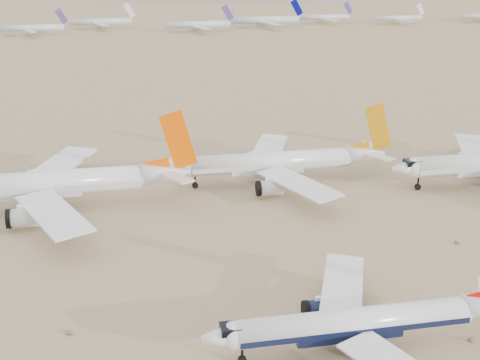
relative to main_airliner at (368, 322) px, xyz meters
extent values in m
cylinder|color=white|center=(-1.97, 0.00, 0.19)|extent=(32.47, 3.84, 3.84)
cube|color=black|center=(-1.97, 0.00, -0.29)|extent=(31.82, 3.90, 0.86)
sphere|color=white|center=(-18.20, 0.00, 0.19)|extent=(3.84, 3.84, 3.84)
cube|color=black|center=(-18.77, 0.00, 1.24)|extent=(2.69, 2.49, 0.96)
cube|color=white|center=(0.54, 11.39, -0.48)|extent=(12.54, 19.76, 0.60)
cylinder|color=black|center=(-3.77, 7.98, -2.21)|extent=(4.51, 2.76, 2.76)
cylinder|color=black|center=(-17.24, 0.00, -3.65)|extent=(1.15, 0.48, 1.15)
cylinder|color=black|center=(-0.61, -2.69, -3.42)|extent=(1.61, 0.96, 1.61)
cylinder|color=black|center=(-0.61, 2.69, -3.42)|extent=(1.61, 0.96, 1.61)
sphere|color=white|center=(32.65, 55.40, 1.06)|extent=(4.60, 4.60, 4.60)
cube|color=black|center=(31.96, 55.40, 2.33)|extent=(3.22, 2.99, 1.15)
cube|color=white|center=(54.54, 68.75, 0.26)|extent=(14.65, 23.08, 0.71)
cylinder|color=silver|center=(49.50, 64.77, -1.82)|extent=(5.27, 3.31, 3.31)
cylinder|color=black|center=(33.80, 55.40, -3.54)|extent=(1.38, 0.57, 1.38)
cylinder|color=white|center=(2.72, 66.08, 0.92)|extent=(36.82, 4.47, 4.47)
cube|color=silver|center=(2.72, 66.08, 0.36)|extent=(36.08, 4.54, 1.01)
sphere|color=white|center=(-15.68, 66.08, 0.92)|extent=(4.47, 4.47, 4.47)
cube|color=black|center=(-16.36, 66.08, 2.15)|extent=(3.13, 2.91, 1.12)
cone|color=white|center=(25.48, 66.08, 1.26)|extent=(9.20, 4.47, 4.47)
cube|color=white|center=(5.57, 53.11, 0.14)|extent=(14.22, 22.41, 0.69)
cube|color=white|center=(27.27, 61.83, 1.82)|extent=(5.84, 7.64, 0.27)
cylinder|color=silver|center=(0.68, 56.97, -1.88)|extent=(5.11, 3.22, 3.22)
cube|color=white|center=(5.57, 79.06, 0.14)|extent=(14.22, 22.41, 0.69)
cube|color=white|center=(27.27, 70.33, 1.82)|extent=(5.84, 7.64, 0.27)
cylinder|color=silver|center=(0.68, 75.19, -1.88)|extent=(5.11, 3.22, 3.22)
cube|color=orange|center=(28.03, 66.08, 7.63)|extent=(6.98, 0.36, 11.50)
cylinder|color=black|center=(-14.57, 66.08, -3.55)|extent=(1.34, 0.56, 1.34)
cylinder|color=black|center=(4.26, 62.95, -3.29)|extent=(1.88, 1.12, 1.88)
cylinder|color=black|center=(4.26, 69.21, -3.29)|extent=(1.88, 1.12, 1.88)
cylinder|color=white|center=(-46.90, 59.93, 1.55)|extent=(41.10, 5.02, 5.02)
cube|color=silver|center=(-46.90, 59.93, 0.92)|extent=(40.27, 5.10, 1.13)
cone|color=white|center=(-21.50, 59.93, 1.93)|extent=(10.27, 5.02, 5.02)
cube|color=white|center=(-43.72, 45.44, 0.67)|extent=(15.87, 25.01, 0.78)
cube|color=white|center=(-19.50, 55.18, 2.56)|extent=(6.52, 8.53, 0.30)
cylinder|color=silver|center=(-49.18, 49.75, -1.59)|extent=(5.71, 3.62, 3.62)
cube|color=white|center=(-43.72, 74.43, 0.67)|extent=(15.87, 25.01, 0.78)
cube|color=white|center=(-19.50, 64.68, 2.56)|extent=(6.52, 8.53, 0.30)
cylinder|color=silver|center=(-49.18, 70.12, -1.59)|extent=(5.71, 3.62, 3.62)
cube|color=#F05400|center=(-18.65, 59.93, 9.05)|extent=(7.79, 0.40, 12.83)
cylinder|color=black|center=(-45.19, 56.42, -3.17)|extent=(2.11, 1.26, 2.11)
cylinder|color=black|center=(-45.19, 63.45, -3.17)|extent=(2.11, 1.26, 2.11)
cylinder|color=silver|center=(-72.90, 330.26, -0.03)|extent=(36.30, 3.59, 3.59)
cube|color=#4B3580|center=(-55.82, 330.26, 6.03)|extent=(7.23, 0.36, 9.11)
cube|color=silver|center=(-72.90, 320.87, -0.57)|extent=(9.56, 16.71, 0.36)
cube|color=silver|center=(-72.90, 339.66, -0.57)|extent=(9.56, 16.71, 0.36)
cylinder|color=silver|center=(-34.12, 352.06, 0.05)|extent=(38.03, 3.76, 3.76)
cube|color=white|center=(-16.22, 352.06, 6.41)|extent=(7.57, 0.38, 9.54)
cube|color=silver|center=(-34.12, 342.22, -0.51)|extent=(10.02, 17.51, 0.38)
cube|color=silver|center=(-34.12, 361.90, -0.51)|extent=(10.02, 17.51, 0.38)
cylinder|color=silver|center=(22.23, 326.68, 0.07)|extent=(38.32, 3.79, 3.79)
cube|color=#4B3580|center=(40.26, 326.68, 6.47)|extent=(7.63, 0.38, 9.61)
cube|color=silver|center=(22.23, 316.76, -0.50)|extent=(10.10, 17.64, 0.38)
cube|color=silver|center=(22.23, 336.59, -0.50)|extent=(10.10, 17.64, 0.38)
cylinder|color=silver|center=(66.17, 338.85, 0.28)|extent=(42.64, 4.21, 4.21)
cube|color=#020469|center=(86.23, 338.85, 7.41)|extent=(8.49, 0.42, 10.70)
cube|color=silver|center=(66.17, 327.81, -0.35)|extent=(11.23, 19.63, 0.42)
cube|color=silver|center=(66.17, 349.89, -0.35)|extent=(11.23, 19.63, 0.42)
cylinder|color=silver|center=(108.42, 350.27, -0.18)|extent=(33.26, 3.29, 3.29)
cube|color=#4B3580|center=(124.07, 350.27, 5.38)|extent=(6.62, 0.33, 8.34)
cube|color=silver|center=(108.42, 341.66, -0.67)|extent=(8.76, 15.31, 0.33)
cube|color=silver|center=(108.42, 358.88, -0.67)|extent=(8.76, 15.31, 0.33)
cylinder|color=silver|center=(153.63, 337.10, -0.27)|extent=(31.54, 3.12, 3.12)
cube|color=white|center=(168.48, 337.10, 5.00)|extent=(6.28, 0.31, 7.91)
cube|color=silver|center=(153.63, 328.93, -0.73)|extent=(8.31, 14.52, 0.31)
cube|color=silver|center=(153.63, 345.26, -0.73)|extent=(8.31, 14.52, 0.31)
cube|color=silver|center=(213.98, 343.94, -0.56)|extent=(9.64, 16.84, 0.36)
ellipsoid|color=brown|center=(-39.87, 11.62, -3.93)|extent=(0.98, 0.98, 0.54)
ellipsoid|color=brown|center=(14.93, -1.18, -3.97)|extent=(0.84, 0.84, 0.46)
ellipsoid|color=brown|center=(28.63, 28.12, -3.93)|extent=(0.98, 0.98, 0.54)
camera|label=1|loc=(-32.10, -72.86, 48.63)|focal=50.00mm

